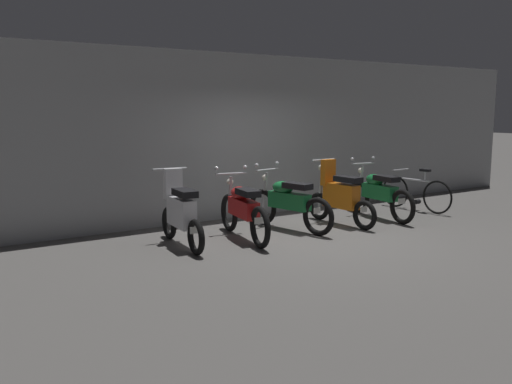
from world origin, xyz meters
TOP-DOWN VIEW (x-y plane):
  - ground_plane at (0.00, 0.00)m, footprint 80.00×80.00m
  - back_wall at (0.00, 2.39)m, footprint 16.00×0.30m
  - motorbike_slot_0 at (-2.08, 0.78)m, footprint 0.56×1.68m
  - motorbike_slot_1 at (-1.04, 0.65)m, footprint 0.58×1.94m
  - motorbike_slot_2 at (-0.01, 0.81)m, footprint 0.63×1.93m
  - motorbike_slot_3 at (1.04, 0.65)m, footprint 0.56×1.68m
  - motorbike_slot_4 at (2.09, 0.70)m, footprint 0.59×1.95m
  - bicycle at (3.33, 0.85)m, footprint 0.50×1.73m

SIDE VIEW (x-z plane):
  - ground_plane at x=0.00m, z-range 0.00..0.00m
  - bicycle at x=3.33m, z-range -0.08..0.80m
  - motorbike_slot_1 at x=-1.04m, z-range -0.08..1.07m
  - motorbike_slot_2 at x=-0.01m, z-range -0.08..1.07m
  - motorbike_slot_4 at x=2.09m, z-range -0.08..1.07m
  - motorbike_slot_0 at x=-2.08m, z-range -0.06..1.11m
  - motorbike_slot_3 at x=1.04m, z-range -0.06..1.11m
  - back_wall at x=0.00m, z-range 0.00..3.14m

